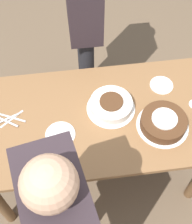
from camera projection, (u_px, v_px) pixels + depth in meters
ground_plane at (96, 166)px, 2.49m from camera, size 12.00×12.00×0.00m
dining_table at (96, 127)px, 1.99m from camera, size 1.48×0.79×0.73m
cake_center_white at (111, 105)px, 1.89m from camera, size 0.30×0.30×0.08m
cake_front_chocolate at (163, 122)px, 1.82m from camera, size 0.31×0.31×0.09m
dessert_plate_left at (60, 134)px, 1.82m from camera, size 0.18×0.18×0.01m
dessert_plate_right at (161, 85)px, 2.02m from camera, size 0.15×0.15×0.01m
fork_pile at (9, 119)px, 1.87m from camera, size 0.20×0.13×0.01m
person_watching at (83, 5)px, 2.05m from camera, size 0.22×0.40×1.66m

